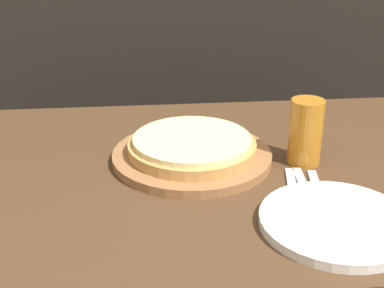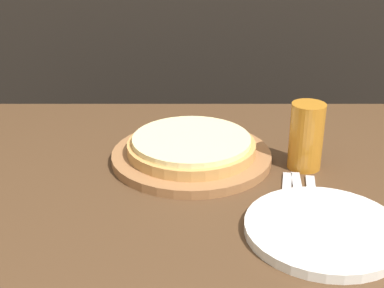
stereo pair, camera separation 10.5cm
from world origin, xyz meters
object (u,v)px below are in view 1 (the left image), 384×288
at_px(dinner_plate, 337,222).
at_px(dinner_knife, 305,191).
at_px(pizza_on_board, 192,150).
at_px(fork, 293,191).
at_px(spoon, 317,190).
at_px(beer_glass, 306,129).

bearing_deg(dinner_plate, dinner_knife, 98.29).
bearing_deg(pizza_on_board, dinner_knife, -37.93).
height_order(dinner_plate, fork, dinner_plate).
distance_m(pizza_on_board, dinner_plate, 0.37).
relative_size(pizza_on_board, dinner_plate, 1.29).
relative_size(dinner_plate, dinner_knife, 1.42).
relative_size(pizza_on_board, spoon, 2.15).
bearing_deg(dinner_knife, pizza_on_board, 142.07).
distance_m(pizza_on_board, beer_glass, 0.25).
relative_size(pizza_on_board, fork, 1.83).
xyz_separation_m(dinner_plate, fork, (-0.04, 0.13, -0.01)).
bearing_deg(pizza_on_board, dinner_plate, -51.88).
distance_m(fork, dinner_knife, 0.03).
height_order(dinner_knife, spoon, same).
distance_m(pizza_on_board, fork, 0.25).
bearing_deg(beer_glass, fork, -114.04).
bearing_deg(dinner_knife, beer_glass, 75.67).
distance_m(beer_glass, dinner_knife, 0.16).
relative_size(beer_glass, spoon, 0.88).
bearing_deg(spoon, dinner_plate, -92.83).
bearing_deg(fork, dinner_plate, -71.18).
bearing_deg(beer_glass, spoon, -93.71).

